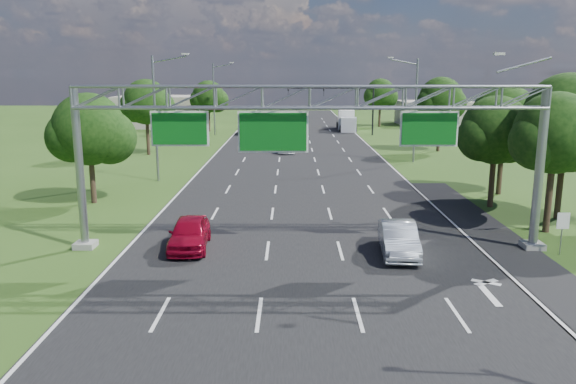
{
  "coord_description": "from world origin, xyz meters",
  "views": [
    {
      "loc": [
        -0.66,
        -15.04,
        8.6
      ],
      "look_at": [
        -0.79,
        12.36,
        2.8
      ],
      "focal_mm": 35.0,
      "sensor_mm": 36.0,
      "label": 1
    }
  ],
  "objects_px": {
    "box_truck": "(346,120)",
    "regulatory_sign": "(563,225)",
    "sign_gantry": "(311,110)",
    "silver_sedan": "(399,239)",
    "red_coupe": "(189,233)",
    "traffic_signal": "(348,98)"
  },
  "relations": [
    {
      "from": "silver_sedan",
      "to": "box_truck",
      "type": "distance_m",
      "value": 61.5
    },
    {
      "from": "red_coupe",
      "to": "box_truck",
      "type": "xyz_separation_m",
      "value": [
        13.72,
        60.49,
        0.71
      ]
    },
    {
      "from": "traffic_signal",
      "to": "red_coupe",
      "type": "distance_m",
      "value": 54.86
    },
    {
      "from": "regulatory_sign",
      "to": "traffic_signal",
      "type": "xyz_separation_m",
      "value": [
        -4.92,
        54.02,
        3.66
      ]
    },
    {
      "from": "red_coupe",
      "to": "silver_sedan",
      "type": "relative_size",
      "value": 0.99
    },
    {
      "from": "regulatory_sign",
      "to": "traffic_signal",
      "type": "bearing_deg",
      "value": 95.2
    },
    {
      "from": "box_truck",
      "to": "regulatory_sign",
      "type": "bearing_deg",
      "value": -82.05
    },
    {
      "from": "sign_gantry",
      "to": "box_truck",
      "type": "relative_size",
      "value": 2.79
    },
    {
      "from": "red_coupe",
      "to": "silver_sedan",
      "type": "xyz_separation_m",
      "value": [
        10.29,
        -0.9,
        -0.02
      ]
    },
    {
      "from": "traffic_signal",
      "to": "silver_sedan",
      "type": "distance_m",
      "value": 54.23
    },
    {
      "from": "sign_gantry",
      "to": "silver_sedan",
      "type": "bearing_deg",
      "value": -12.87
    },
    {
      "from": "sign_gantry",
      "to": "regulatory_sign",
      "type": "distance_m",
      "value": 13.25
    },
    {
      "from": "red_coupe",
      "to": "silver_sedan",
      "type": "height_order",
      "value": "red_coupe"
    },
    {
      "from": "traffic_signal",
      "to": "silver_sedan",
      "type": "height_order",
      "value": "traffic_signal"
    },
    {
      "from": "red_coupe",
      "to": "box_truck",
      "type": "bearing_deg",
      "value": 73.9
    },
    {
      "from": "traffic_signal",
      "to": "red_coupe",
      "type": "relative_size",
      "value": 2.62
    },
    {
      "from": "silver_sedan",
      "to": "traffic_signal",
      "type": "bearing_deg",
      "value": 91.13
    },
    {
      "from": "regulatory_sign",
      "to": "red_coupe",
      "type": "height_order",
      "value": "regulatory_sign"
    },
    {
      "from": "sign_gantry",
      "to": "silver_sedan",
      "type": "distance_m",
      "value": 7.5
    },
    {
      "from": "silver_sedan",
      "to": "box_truck",
      "type": "height_order",
      "value": "box_truck"
    },
    {
      "from": "sign_gantry",
      "to": "traffic_signal",
      "type": "xyz_separation_m",
      "value": [
        7.15,
        53.0,
        -1.72
      ]
    },
    {
      "from": "traffic_signal",
      "to": "red_coupe",
      "type": "bearing_deg",
      "value": -103.96
    }
  ]
}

